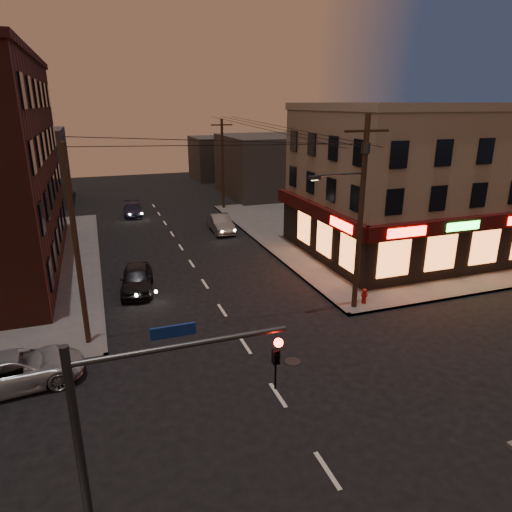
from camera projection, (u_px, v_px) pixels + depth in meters
name	position (u px, v px, depth m)	size (l,w,h in m)	color
ground	(278.00, 395.00, 17.45)	(120.00, 120.00, 0.00)	black
sidewalk_ne	(386.00, 229.00, 40.09)	(24.00, 28.00, 0.15)	#514F4C
pizza_building	(414.00, 180.00, 32.78)	(15.85, 12.85, 10.50)	gray
bg_building_ne_a	(267.00, 166.00, 54.72)	(10.00, 12.00, 7.00)	#3F3D3A
bg_building_nw	(23.00, 167.00, 49.60)	(9.00, 10.00, 8.00)	#3F3D3A
bg_building_ne_b	(221.00, 158.00, 66.76)	(8.00, 8.00, 6.00)	#3F3D3A
utility_pole_main	(359.00, 205.00, 22.91)	(4.20, 0.44, 10.00)	#382619
utility_pole_far	(223.00, 164.00, 46.71)	(0.26, 0.26, 9.00)	#382619
utility_pole_west	(77.00, 249.00, 19.63)	(0.24, 0.24, 9.00)	#382619
traffic_signal	(132.00, 434.00, 9.36)	(4.49, 0.32, 6.47)	#333538
suv_cross	(15.00, 370.00, 17.80)	(2.36, 5.13, 1.42)	#9FA3A8
sedan_near	(137.00, 279.00, 26.94)	(1.79, 4.45, 1.52)	black
sedan_mid	(221.00, 223.00, 39.38)	(1.58, 4.53, 1.49)	slate
sedan_far	(133.00, 210.00, 45.04)	(1.72, 4.23, 1.23)	#181B31
fire_hydrant	(364.00, 295.00, 25.00)	(0.37, 0.37, 0.84)	maroon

